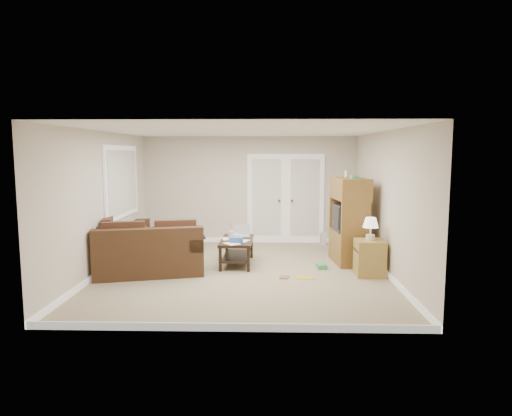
{
  "coord_description": "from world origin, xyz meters",
  "views": [
    {
      "loc": [
        0.43,
        -7.96,
        2.13
      ],
      "look_at": [
        0.21,
        0.44,
        1.1
      ],
      "focal_mm": 32.0,
      "sensor_mm": 36.0,
      "label": 1
    }
  ],
  "objects_px": {
    "tv_armoire": "(349,220)",
    "side_cabinet": "(370,255)",
    "sectional_sofa": "(135,248)",
    "coffee_table": "(237,250)"
  },
  "relations": [
    {
      "from": "sectional_sofa",
      "to": "tv_armoire",
      "type": "bearing_deg",
      "value": -9.14
    },
    {
      "from": "sectional_sofa",
      "to": "side_cabinet",
      "type": "distance_m",
      "value": 4.31
    },
    {
      "from": "coffee_table",
      "to": "side_cabinet",
      "type": "relative_size",
      "value": 1.17
    },
    {
      "from": "coffee_table",
      "to": "side_cabinet",
      "type": "bearing_deg",
      "value": -16.94
    },
    {
      "from": "sectional_sofa",
      "to": "side_cabinet",
      "type": "bearing_deg",
      "value": -21.98
    },
    {
      "from": "coffee_table",
      "to": "side_cabinet",
      "type": "distance_m",
      "value": 2.47
    },
    {
      "from": "tv_armoire",
      "to": "side_cabinet",
      "type": "relative_size",
      "value": 1.74
    },
    {
      "from": "tv_armoire",
      "to": "side_cabinet",
      "type": "xyz_separation_m",
      "value": [
        0.2,
        -0.94,
        -0.46
      ]
    },
    {
      "from": "tv_armoire",
      "to": "coffee_table",
      "type": "bearing_deg",
      "value": 179.95
    },
    {
      "from": "sectional_sofa",
      "to": "tv_armoire",
      "type": "height_order",
      "value": "tv_armoire"
    }
  ]
}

